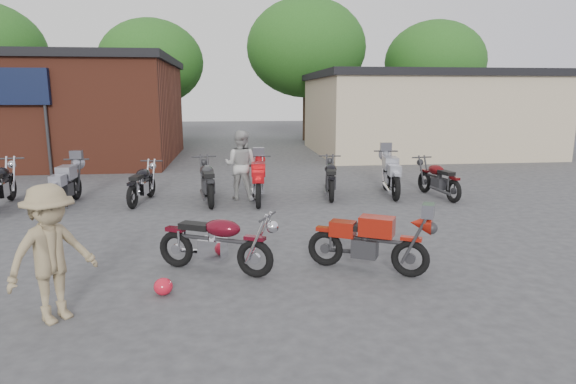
{
  "coord_description": "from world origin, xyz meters",
  "views": [
    {
      "loc": [
        -0.48,
        -7.28,
        2.71
      ],
      "look_at": [
        0.55,
        1.64,
        0.9
      ],
      "focal_mm": 30.0,
      "sensor_mm": 36.0,
      "label": 1
    }
  ],
  "objects": [
    {
      "name": "sportbike",
      "position": [
        1.59,
        -0.34,
        0.54
      ],
      "size": [
        1.91,
        1.42,
        1.07
      ],
      "primitive_type": null,
      "rotation": [
        0.0,
        0.0,
        -0.5
      ],
      "color": "#A01A0D",
      "rests_on": "ground"
    },
    {
      "name": "tree_3",
      "position": [
        12.0,
        22.0,
        3.8
      ],
      "size": [
        6.08,
        6.08,
        7.6
      ],
      "primitive_type": null,
      "color": "#184612",
      "rests_on": "ground"
    },
    {
      "name": "row_bike_2",
      "position": [
        -2.81,
        5.17,
        0.55
      ],
      "size": [
        0.9,
        1.96,
        1.09
      ],
      "primitive_type": null,
      "rotation": [
        0.0,
        0.0,
        1.42
      ],
      "color": "black",
      "rests_on": "ground"
    },
    {
      "name": "tree_1",
      "position": [
        -5.0,
        22.0,
        3.7
      ],
      "size": [
        5.92,
        5.92,
        7.4
      ],
      "primitive_type": null,
      "color": "#184612",
      "rests_on": "ground"
    },
    {
      "name": "row_bike_1",
      "position": [
        -4.62,
        5.01,
        0.59
      ],
      "size": [
        0.72,
        2.05,
        1.18
      ],
      "primitive_type": null,
      "rotation": [
        0.0,
        0.0,
        1.55
      ],
      "color": "gray",
      "rests_on": "ground"
    },
    {
      "name": "row_bike_6",
      "position": [
        3.83,
        5.36,
        0.63
      ],
      "size": [
        1.03,
        2.24,
        1.25
      ],
      "primitive_type": null,
      "rotation": [
        0.0,
        0.0,
        1.42
      ],
      "color": "gray",
      "rests_on": "ground"
    },
    {
      "name": "row_bike_4",
      "position": [
        0.17,
        4.93,
        0.6
      ],
      "size": [
        0.82,
        2.12,
        1.2
      ],
      "primitive_type": null,
      "rotation": [
        0.0,
        0.0,
        1.51
      ],
      "color": "red",
      "rests_on": "ground"
    },
    {
      "name": "person_tan",
      "position": [
        -2.66,
        -1.51,
        0.85
      ],
      "size": [
        1.21,
        1.23,
        1.7
      ],
      "primitive_type": "imported",
      "rotation": [
        0.0,
        0.0,
        0.82
      ],
      "color": "#927F5A",
      "rests_on": "ground"
    },
    {
      "name": "brick_building",
      "position": [
        -9.0,
        14.0,
        2.0
      ],
      "size": [
        12.0,
        8.0,
        4.0
      ],
      "primitive_type": "cube",
      "color": "maroon",
      "rests_on": "ground"
    },
    {
      "name": "row_bike_3",
      "position": [
        -1.14,
        5.01,
        0.6
      ],
      "size": [
        0.96,
        2.16,
        1.21
      ],
      "primitive_type": null,
      "rotation": [
        0.0,
        0.0,
        1.7
      ],
      "color": "#27282A",
      "rests_on": "ground"
    },
    {
      "name": "row_bike_5",
      "position": [
        2.14,
        5.33,
        0.57
      ],
      "size": [
        0.96,
        2.04,
        1.13
      ],
      "primitive_type": null,
      "rotation": [
        0.0,
        0.0,
        1.4
      ],
      "color": "black",
      "rests_on": "ground"
    },
    {
      "name": "helmet",
      "position": [
        -1.48,
        -0.88,
        0.12
      ],
      "size": [
        0.31,
        0.31,
        0.24
      ],
      "primitive_type": "ellipsoid",
      "rotation": [
        0.0,
        0.0,
        0.23
      ],
      "color": "red",
      "rests_on": "ground"
    },
    {
      "name": "row_bike_7",
      "position": [
        5.0,
        4.93,
        0.55
      ],
      "size": [
        0.92,
        1.99,
        1.11
      ],
      "primitive_type": null,
      "rotation": [
        0.0,
        0.0,
        1.73
      ],
      "color": "#500A0C",
      "rests_on": "ground"
    },
    {
      "name": "row_bike_0",
      "position": [
        -6.18,
        5.09,
        0.61
      ],
      "size": [
        0.94,
        2.18,
        1.22
      ],
      "primitive_type": null,
      "rotation": [
        0.0,
        0.0,
        1.69
      ],
      "color": "black",
      "rests_on": "ground"
    },
    {
      "name": "vintage_motorcycle",
      "position": [
        -0.76,
        -0.1,
        0.55
      ],
      "size": [
        1.97,
        1.39,
        1.1
      ],
      "primitive_type": null,
      "rotation": [
        0.0,
        0.0,
        -0.45
      ],
      "color": "#540A16",
      "rests_on": "ground"
    },
    {
      "name": "stucco_building",
      "position": [
        8.5,
        15.0,
        1.75
      ],
      "size": [
        10.0,
        8.0,
        3.5
      ],
      "primitive_type": "cube",
      "color": "tan",
      "rests_on": "ground"
    },
    {
      "name": "tree_2",
      "position": [
        4.0,
        22.0,
        4.4
      ],
      "size": [
        7.04,
        7.04,
        8.8
      ],
      "primitive_type": null,
      "color": "#184612",
      "rests_on": "ground"
    },
    {
      "name": "person_light",
      "position": [
        -0.27,
        5.27,
        0.91
      ],
      "size": [
        1.06,
        0.94,
        1.82
      ],
      "primitive_type": "imported",
      "rotation": [
        0.0,
        0.0,
        2.81
      ],
      "color": "#AAA9A6",
      "rests_on": "ground"
    },
    {
      "name": "ground",
      "position": [
        0.0,
        0.0,
        0.0
      ],
      "size": [
        90.0,
        90.0,
        0.0
      ],
      "primitive_type": "plane",
      "color": "#38383B"
    }
  ]
}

